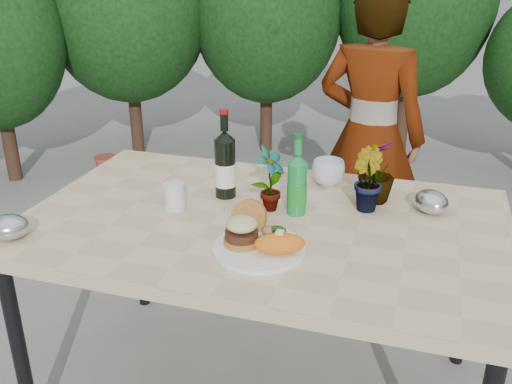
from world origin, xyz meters
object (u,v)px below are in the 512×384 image
(dinner_plate, at_px, (259,249))
(wine_bottle, at_px, (225,165))
(patio_table, at_px, (263,234))
(person, at_px, (370,136))

(dinner_plate, xyz_separation_m, wine_bottle, (-0.24, 0.36, 0.11))
(patio_table, xyz_separation_m, person, (0.23, 1.06, 0.05))
(dinner_plate, distance_m, wine_bottle, 0.45)
(wine_bottle, bearing_deg, patio_table, -59.07)
(wine_bottle, xyz_separation_m, person, (0.42, 0.92, -0.13))
(person, bearing_deg, wine_bottle, 75.60)
(patio_table, distance_m, wine_bottle, 0.29)
(patio_table, height_order, dinner_plate, dinner_plate)
(patio_table, height_order, wine_bottle, wine_bottle)
(patio_table, bearing_deg, dinner_plate, -76.40)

